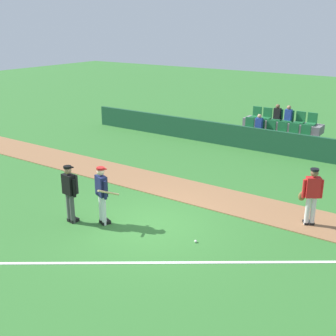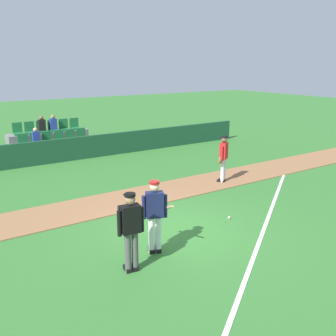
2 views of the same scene
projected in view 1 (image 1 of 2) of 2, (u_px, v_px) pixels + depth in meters
name	position (u px, v px, depth m)	size (l,w,h in m)	color
ground_plane	(148.00, 225.00, 12.68)	(80.00, 80.00, 0.00)	#33702D
infield_dirt_path	(198.00, 194.00, 14.94)	(28.00, 1.90, 0.03)	#936642
foul_line_chalk	(233.00, 262.00, 10.69)	(12.00, 0.10, 0.01)	white
dugout_fence	(267.00, 141.00, 19.55)	(20.00, 0.16, 1.05)	#19472D
stadium_bleachers	(278.00, 135.00, 20.70)	(3.90, 2.10, 1.90)	slate
batter_navy_jersey	(102.00, 193.00, 12.43)	(0.61, 0.80, 1.76)	white
umpire_home_plate	(70.00, 191.00, 12.55)	(0.59, 0.34, 1.76)	#4C4C4C
runner_red_jersey	(311.00, 195.00, 12.34)	(0.63, 0.44, 1.76)	silver
baseball	(196.00, 241.00, 11.65)	(0.07, 0.07, 0.07)	white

